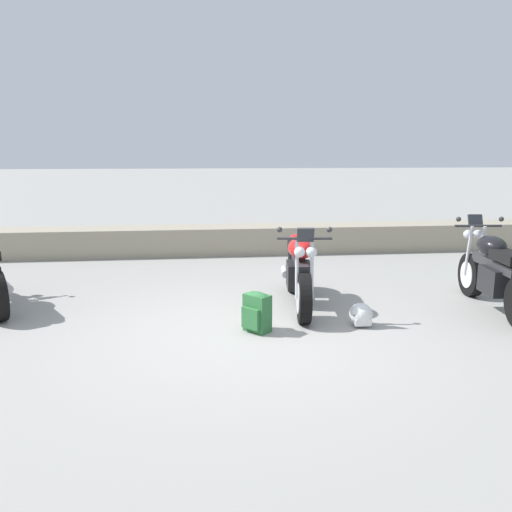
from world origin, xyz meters
name	(u,v)px	position (x,y,z in m)	size (l,w,h in m)	color
ground_plane	(247,332)	(0.00, 0.00, 0.00)	(120.00, 120.00, 0.00)	gray
stone_wall	(224,240)	(0.00, 4.80, 0.28)	(36.00, 0.80, 0.55)	gray
motorcycle_red_centre	(299,271)	(0.80, 0.93, 0.49)	(0.67, 2.07, 1.18)	black
motorcycle_black_far_right	(496,274)	(3.31, 0.48, 0.49)	(0.67, 2.07, 1.18)	black
rider_backpack	(257,311)	(0.12, 0.00, 0.24)	(0.35, 0.35, 0.47)	#2D6B38
rider_helmet	(361,315)	(1.38, 0.05, 0.14)	(0.28, 0.28, 0.28)	silver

